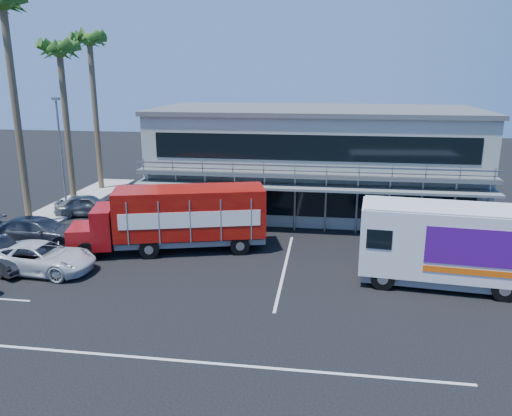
# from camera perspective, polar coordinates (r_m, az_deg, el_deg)

# --- Properties ---
(ground) EXTENTS (120.00, 120.00, 0.00)m
(ground) POSITION_cam_1_polar(r_m,az_deg,el_deg) (23.30, -2.34, -9.38)
(ground) COLOR black
(ground) RESTS_ON ground
(building) EXTENTS (22.40, 12.00, 7.30)m
(building) POSITION_cam_1_polar(r_m,az_deg,el_deg) (36.27, 6.63, 5.55)
(building) COLOR #9CA193
(building) RESTS_ON ground
(curb_strip) EXTENTS (3.00, 32.00, 0.16)m
(curb_strip) POSITION_cam_1_polar(r_m,az_deg,el_deg) (34.22, -25.89, -2.67)
(curb_strip) COLOR #A5A399
(curb_strip) RESTS_ON ground
(palm_d) EXTENTS (2.80, 2.80, 14.75)m
(palm_d) POSITION_cam_1_polar(r_m,az_deg,el_deg) (34.74, -26.82, 18.82)
(palm_d) COLOR brown
(palm_d) RESTS_ON ground
(palm_e) EXTENTS (2.80, 2.80, 12.25)m
(palm_e) POSITION_cam_1_polar(r_m,az_deg,el_deg) (38.63, -21.48, 15.53)
(palm_e) COLOR brown
(palm_e) RESTS_ON ground
(palm_f) EXTENTS (2.80, 2.80, 13.25)m
(palm_f) POSITION_cam_1_polar(r_m,az_deg,el_deg) (43.72, -18.43, 16.82)
(palm_f) COLOR brown
(palm_f) RESTS_ON ground
(light_pole_far) EXTENTS (0.50, 0.25, 8.09)m
(light_pole_far) POSITION_cam_1_polar(r_m,az_deg,el_deg) (37.00, -21.39, 6.12)
(light_pole_far) COLOR gray
(light_pole_far) RESTS_ON ground
(red_truck) EXTENTS (10.88, 5.12, 3.57)m
(red_truck) POSITION_cam_1_polar(r_m,az_deg,el_deg) (27.97, -9.01, -1.01)
(red_truck) COLOR maroon
(red_truck) RESTS_ON ground
(white_van) EXTENTS (8.08, 3.43, 3.84)m
(white_van) POSITION_cam_1_polar(r_m,az_deg,el_deg) (24.72, 21.01, -3.88)
(white_van) COLOR silver
(white_van) RESTS_ON ground
(parked_car_c) EXTENTS (5.56, 2.77, 1.51)m
(parked_car_c) POSITION_cam_1_polar(r_m,az_deg,el_deg) (27.27, -23.40, -5.22)
(parked_car_c) COLOR silver
(parked_car_c) RESTS_ON ground
(parked_car_d) EXTENTS (5.62, 2.70, 1.58)m
(parked_car_d) POSITION_cam_1_polar(r_m,az_deg,el_deg) (31.63, -23.57, -2.44)
(parked_car_d) COLOR #2D333D
(parked_car_d) RESTS_ON ground
(parked_car_e) EXTENTS (4.62, 2.61, 1.48)m
(parked_car_e) POSITION_cam_1_polar(r_m,az_deg,el_deg) (36.75, -18.67, 0.31)
(parked_car_e) COLOR slate
(parked_car_e) RESTS_ON ground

